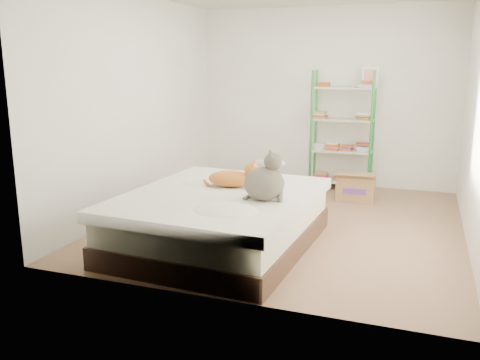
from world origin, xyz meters
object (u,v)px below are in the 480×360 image
at_px(bed, 220,219).
at_px(white_bin, 266,173).
at_px(orange_cat, 230,177).
at_px(shelf_unit, 342,135).
at_px(grey_cat, 264,176).
at_px(cardboard_box, 356,187).

xyz_separation_m(bed, white_bin, (-0.34, 2.64, -0.09)).
bearing_deg(orange_cat, shelf_unit, 66.14).
bearing_deg(grey_cat, shelf_unit, -25.20).
height_order(shelf_unit, white_bin, shelf_unit).
bearing_deg(grey_cat, cardboard_box, -33.59).
bearing_deg(cardboard_box, grey_cat, -105.93).
xyz_separation_m(orange_cat, shelf_unit, (0.74, 2.60, 0.13)).
bearing_deg(white_bin, grey_cat, -73.33).
bearing_deg(cardboard_box, bed, -117.74).
bearing_deg(grey_cat, bed, 55.76).
height_order(orange_cat, white_bin, orange_cat).
relative_size(bed, grey_cat, 4.90).
bearing_deg(cardboard_box, orange_cat, -120.53).
height_order(bed, grey_cat, grey_cat).
xyz_separation_m(orange_cat, cardboard_box, (1.04, 1.97, -0.48)).
xyz_separation_m(bed, orange_cat, (0.00, 0.27, 0.38)).
relative_size(shelf_unit, cardboard_box, 3.42).
distance_m(shelf_unit, white_bin, 1.26).
xyz_separation_m(grey_cat, cardboard_box, (0.56, 2.36, -0.60)).
xyz_separation_m(orange_cat, grey_cat, (0.49, -0.39, 0.12)).
distance_m(bed, orange_cat, 0.47).
bearing_deg(grey_cat, orange_cat, 31.09).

